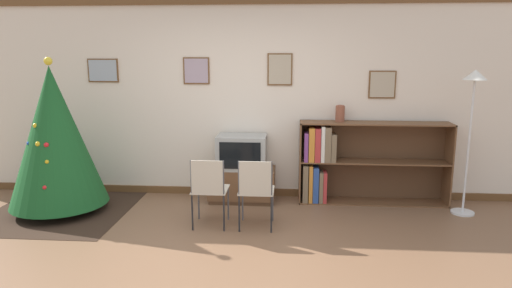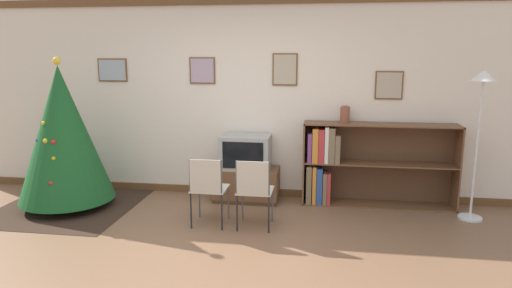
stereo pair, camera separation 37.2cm
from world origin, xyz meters
name	(u,v)px [view 2 (the right image)]	position (x,y,z in m)	size (l,w,h in m)	color
ground_plane	(210,262)	(0.00, 0.00, 0.00)	(24.00, 24.00, 0.00)	brown
wall_back	(247,99)	(0.00, 2.19, 1.35)	(8.60, 0.11, 2.70)	silver
area_rug	(69,206)	(-2.23, 1.30, 0.00)	(1.71, 1.81, 0.01)	#332319
christmas_tree	(63,134)	(-2.23, 1.30, 0.97)	(1.19, 1.19, 1.92)	maroon
tv_console	(246,184)	(0.03, 1.89, 0.23)	(0.88, 0.46, 0.45)	#4C311E
television	(246,152)	(0.03, 1.89, 0.68)	(0.65, 0.45, 0.45)	#9E9E99
folding_chair_left	(208,187)	(-0.24, 0.89, 0.47)	(0.40, 0.40, 0.82)	#BCB29E
folding_chair_right	(254,189)	(0.30, 0.89, 0.47)	(0.40, 0.40, 0.82)	#BCB29E
bookshelf	(350,164)	(1.42, 1.96, 0.55)	(1.96, 0.36, 1.09)	brown
vase	(345,114)	(1.32, 2.00, 1.20)	(0.12, 0.12, 0.22)	brown
standing_lamp	(481,106)	(2.85, 1.60, 1.37)	(0.28, 0.28, 1.79)	silver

